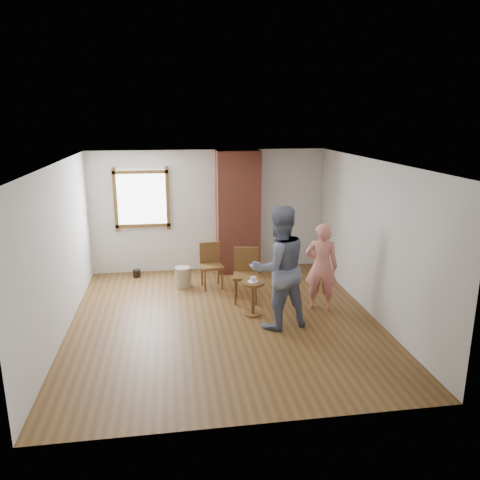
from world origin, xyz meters
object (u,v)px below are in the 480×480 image
man (279,268)px  person_pink (321,267)px  stoneware_crock (183,277)px  dining_chair_right (246,271)px  dining_chair_left (211,262)px  side_table (253,293)px

man → person_pink: 1.09m
stoneware_crock → dining_chair_right: bearing=-37.2°
dining_chair_right → dining_chair_left: bearing=136.6°
dining_chair_right → man: 1.31m
side_table → man: man is taller
dining_chair_left → man: (0.89, -1.97, 0.49)m
dining_chair_left → man: 2.22m
dining_chair_right → stoneware_crock: bearing=153.5°
dining_chair_right → man: size_ratio=0.49×
man → dining_chair_left: bearing=-80.5°
stoneware_crock → man: man is taller
man → person_pink: bearing=-161.6°
dining_chair_right → person_pink: bearing=-15.5°
stoneware_crock → person_pink: bearing=-31.8°
stoneware_crock → dining_chair_left: bearing=-6.8°
man → person_pink: (0.89, 0.58, -0.21)m
side_table → person_pink: 1.27m
stoneware_crock → dining_chair_right: 1.45m
side_table → person_pink: (1.21, 0.10, 0.37)m
side_table → person_pink: size_ratio=0.39×
side_table → man: 0.82m
dining_chair_right → side_table: size_ratio=1.62×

